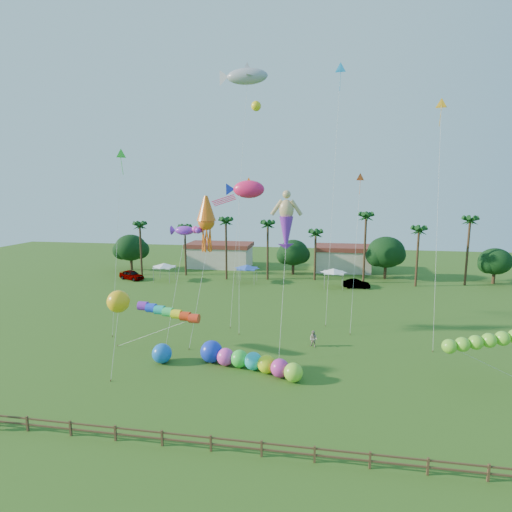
% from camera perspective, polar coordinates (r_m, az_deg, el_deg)
% --- Properties ---
extents(ground, '(160.00, 160.00, 0.00)m').
position_cam_1_polar(ground, '(31.05, -3.23, -19.72)').
color(ground, '#285116').
rests_on(ground, ground).
extents(tree_line, '(69.46, 8.91, 11.00)m').
position_cam_1_polar(tree_line, '(71.32, 7.35, 0.52)').
color(tree_line, '#3A2819').
rests_on(tree_line, ground).
extents(buildings_row, '(35.00, 7.00, 4.00)m').
position_cam_1_polar(buildings_row, '(78.11, 2.60, -0.34)').
color(buildings_row, beige).
rests_on(buildings_row, ground).
extents(tent_row, '(31.00, 4.00, 0.60)m').
position_cam_1_polar(tent_row, '(65.12, -1.39, -1.60)').
color(tent_row, white).
rests_on(tent_row, ground).
extents(fence, '(36.12, 0.12, 1.00)m').
position_cam_1_polar(fence, '(25.77, -6.47, -24.83)').
color(fence, brown).
rests_on(fence, ground).
extents(car_a, '(5.10, 3.62, 1.61)m').
position_cam_1_polar(car_a, '(71.73, -17.35, -2.59)').
color(car_a, '#4C4C54').
rests_on(car_a, ground).
extents(car_b, '(4.17, 1.57, 1.36)m').
position_cam_1_polar(car_b, '(64.55, 14.15, -3.86)').
color(car_b, '#4C4C54').
rests_on(car_b, ground).
extents(spectator_b, '(0.99, 0.92, 1.61)m').
position_cam_1_polar(spectator_b, '(40.04, 8.20, -11.64)').
color(spectator_b, '#A9958C').
rests_on(spectator_b, ground).
extents(caterpillar_inflatable, '(9.44, 4.49, 1.96)m').
position_cam_1_polar(caterpillar_inflatable, '(35.05, -1.41, -14.65)').
color(caterpillar_inflatable, '#F741BB').
rests_on(caterpillar_inflatable, ground).
extents(blue_ball, '(1.74, 1.74, 1.74)m').
position_cam_1_polar(blue_ball, '(37.18, -13.29, -13.38)').
color(blue_ball, blue).
rests_on(blue_ball, ground).
extents(rainbow_tube, '(9.89, 2.38, 4.05)m').
position_cam_1_polar(rainbow_tube, '(37.55, -11.14, -8.62)').
color(rainbow_tube, red).
rests_on(rainbow_tube, ground).
extents(green_worm, '(9.47, 1.83, 3.78)m').
position_cam_1_polar(green_worm, '(35.16, 25.89, -11.54)').
color(green_worm, '#70CE2D').
rests_on(green_worm, ground).
extents(orange_ball_kite, '(1.92, 2.14, 7.20)m').
position_cam_1_polar(orange_ball_kite, '(33.93, -19.06, -6.17)').
color(orange_ball_kite, yellow).
rests_on(orange_ball_kite, ground).
extents(merman_kite, '(2.57, 4.79, 14.63)m').
position_cam_1_polar(merman_kite, '(37.57, 4.34, 4.58)').
color(merman_kite, tan).
rests_on(merman_kite, ground).
extents(fish_kite, '(5.42, 6.19, 16.33)m').
position_cam_1_polar(fish_kite, '(45.29, -1.04, 9.51)').
color(fish_kite, '#F91B5A').
rests_on(fish_kite, ground).
extents(shark_kite, '(6.58, 7.35, 28.82)m').
position_cam_1_polar(shark_kite, '(48.95, -1.27, 24.27)').
color(shark_kite, '#9A9CA8').
rests_on(shark_kite, ground).
extents(squid_kite, '(2.34, 5.66, 14.70)m').
position_cam_1_polar(squid_kite, '(40.98, -7.11, 4.87)').
color(squid_kite, orange).
rests_on(squid_kite, ground).
extents(lobster_kite, '(3.84, 5.90, 11.67)m').
position_cam_1_polar(lobster_kite, '(42.04, -10.16, 3.60)').
color(lobster_kite, purple).
rests_on(lobster_kite, ground).
extents(delta_kite_red, '(1.30, 4.17, 16.98)m').
position_cam_1_polar(delta_kite_red, '(45.33, 14.65, 10.31)').
color(delta_kite_red, '#EF4F1A').
rests_on(delta_kite_red, ground).
extents(delta_kite_yellow, '(1.25, 4.94, 23.89)m').
position_cam_1_polar(delta_kite_yellow, '(44.64, 24.94, 18.48)').
color(delta_kite_yellow, orange).
rests_on(delta_kite_yellow, ground).
extents(delta_kite_green, '(1.00, 4.35, 19.48)m').
position_cam_1_polar(delta_kite_green, '(45.71, -18.72, 13.22)').
color(delta_kite_green, '#3AE335').
rests_on(delta_kite_green, ground).
extents(delta_kite_blue, '(1.60, 4.01, 28.99)m').
position_cam_1_polar(delta_kite_blue, '(49.10, 11.94, 24.20)').
color(delta_kite_blue, '#1787D3').
rests_on(delta_kite_blue, ground).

